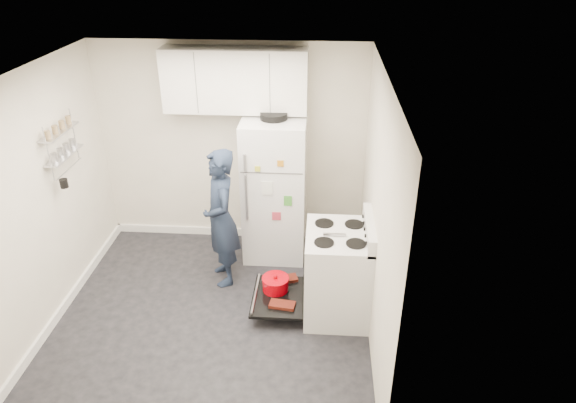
# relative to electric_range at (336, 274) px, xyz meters

# --- Properties ---
(room) EXTENTS (3.21, 3.21, 2.51)m
(room) POSITION_rel_electric_range_xyz_m (-1.29, -0.12, 0.74)
(room) COLOR black
(room) RESTS_ON ground
(electric_range) EXTENTS (0.66, 0.76, 1.10)m
(electric_range) POSITION_rel_electric_range_xyz_m (0.00, 0.00, 0.00)
(electric_range) COLOR silver
(electric_range) RESTS_ON ground
(open_oven_door) EXTENTS (0.55, 0.72, 0.22)m
(open_oven_door) POSITION_rel_electric_range_xyz_m (-0.61, 0.05, -0.28)
(open_oven_door) COLOR black
(open_oven_door) RESTS_ON ground
(refrigerator) EXTENTS (0.72, 0.74, 1.79)m
(refrigerator) POSITION_rel_electric_range_xyz_m (-0.72, 1.10, 0.40)
(refrigerator) COLOR silver
(refrigerator) RESTS_ON ground
(upper_cabinets) EXTENTS (1.60, 0.33, 0.70)m
(upper_cabinets) POSITION_rel_electric_range_xyz_m (-1.16, 1.28, 1.63)
(upper_cabinets) COLOR silver
(upper_cabinets) RESTS_ON room
(wall_shelf_rack) EXTENTS (0.14, 0.60, 0.61)m
(wall_shelf_rack) POSITION_rel_electric_range_xyz_m (-2.78, 0.34, 1.21)
(wall_shelf_rack) COLOR #B2B2B7
(wall_shelf_rack) RESTS_ON room
(person) EXTENTS (0.56, 0.68, 1.58)m
(person) POSITION_rel_electric_range_xyz_m (-1.26, 0.49, 0.32)
(person) COLOR #192338
(person) RESTS_ON ground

